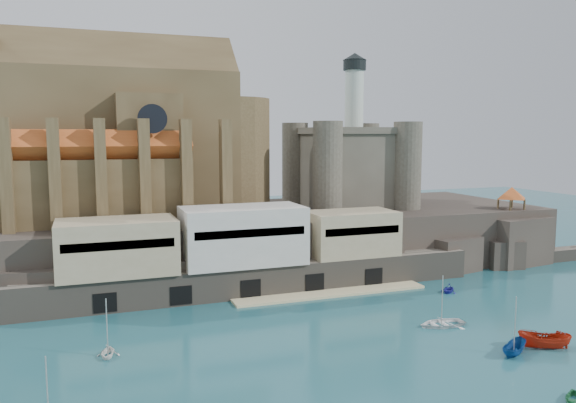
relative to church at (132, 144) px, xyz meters
The scene contains 12 objects.
ground 53.14m from the church, 60.03° to the right, with size 300.00×300.00×0.00m, color #1B505A.
promontory 29.58m from the church, ahead, with size 100.00×36.00×10.00m.
quay 28.37m from the church, 53.41° to the right, with size 70.00×12.00×13.05m.
church is the anchor object (origin of this frame).
castle_keep 40.39m from the church, ahead, with size 21.20×21.20×29.30m.
rock_outcrop 70.41m from the church, 13.61° to the right, with size 14.50×10.50×8.70m.
pavilion 68.65m from the church, 13.48° to the right, with size 6.40×6.40×5.40m.
boat_2 66.36m from the church, 55.81° to the right, with size 1.72×1.77×4.58m, color navy.
boat_4 43.81m from the church, 99.38° to the right, with size 2.86×1.75×3.32m, color white.
boat_5 68.64m from the church, 52.40° to the right, with size 2.18×2.24×5.79m, color #AF2811.
boat_6 57.47m from the church, 51.11° to the right, with size 4.25×1.23×5.95m, color white.
boat_7 56.59m from the church, 33.91° to the right, with size 2.78×1.70×3.22m, color #27279E.
Camera 1 is at (-31.96, -56.30, 23.61)m, focal length 35.00 mm.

